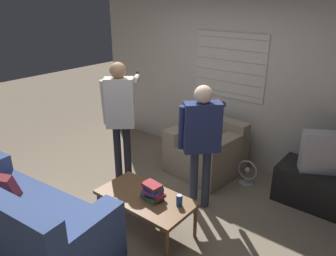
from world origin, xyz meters
name	(u,v)px	position (x,y,z in m)	size (l,w,h in m)	color
ground_plane	(143,217)	(0.00, 0.00, 0.00)	(16.00, 16.00, 0.00)	#7F705B
wall_back	(232,82)	(0.00, 2.03, 1.28)	(5.20, 0.08, 2.55)	#BCB7A8
couch_blue	(18,220)	(-0.69, -1.16, 0.32)	(2.16, 1.10, 0.88)	#384C7F
armchair_beige	(207,151)	(-0.03, 1.46, 0.33)	(1.03, 0.98, 0.78)	gray
coffee_table	(145,200)	(0.18, -0.13, 0.40)	(1.09, 0.57, 0.44)	brown
tv_stand	(321,188)	(1.57, 1.61, 0.24)	(1.06, 0.57, 0.48)	black
tv	(328,153)	(1.57, 1.61, 0.74)	(0.63, 0.48, 0.51)	#B2B2B7
person_left_standing	(120,110)	(-0.75, 0.42, 1.10)	(0.48, 0.83, 1.73)	black
person_right_standing	(202,134)	(0.39, 0.62, 1.00)	(0.49, 0.78, 1.58)	#33384C
book_stack	(153,192)	(0.27, -0.11, 0.53)	(0.27, 0.20, 0.19)	#33754C
soda_can	(179,200)	(0.57, -0.03, 0.50)	(0.07, 0.07, 0.13)	#194C9E
spare_remote	(154,200)	(0.30, -0.13, 0.45)	(0.10, 0.13, 0.02)	white
floor_fan	(247,173)	(0.63, 1.48, 0.17)	(0.30, 0.20, 0.37)	#A8A8AD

